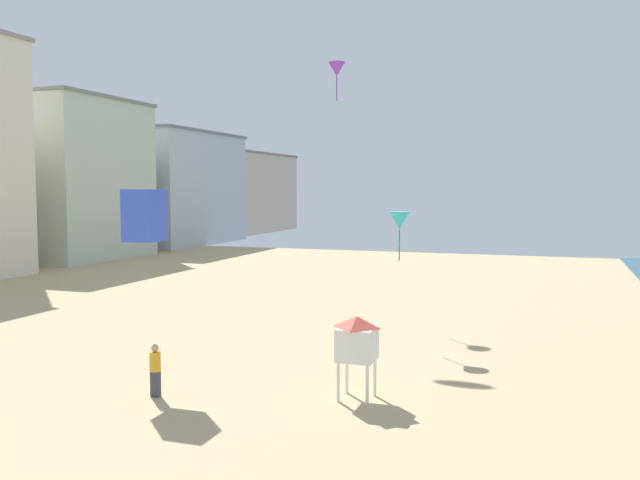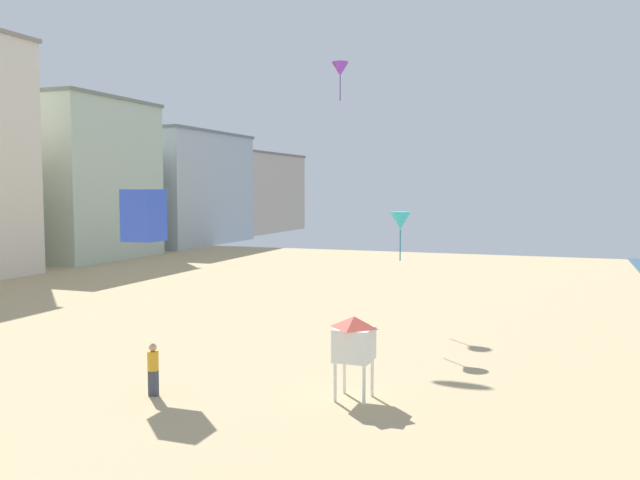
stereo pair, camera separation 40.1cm
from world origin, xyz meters
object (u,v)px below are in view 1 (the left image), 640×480
(lifeguard_stand, at_px, (357,339))
(kite_blue_box, at_px, (145,215))
(kite_cyan_delta, at_px, (400,221))
(kite_flyer, at_px, (155,367))
(kite_purple_delta, at_px, (337,69))

(lifeguard_stand, xyz_separation_m, kite_blue_box, (-7.41, -0.02, 3.66))
(lifeguard_stand, bearing_deg, kite_cyan_delta, 111.32)
(kite_flyer, bearing_deg, kite_blue_box, -18.72)
(kite_cyan_delta, bearing_deg, kite_flyer, -118.48)
(kite_flyer, height_order, kite_cyan_delta, kite_cyan_delta)
(kite_purple_delta, bearing_deg, lifeguard_stand, -70.20)
(lifeguard_stand, bearing_deg, kite_blue_box, -162.16)
(kite_flyer, height_order, lifeguard_stand, lifeguard_stand)
(kite_purple_delta, bearing_deg, kite_cyan_delta, -57.52)
(kite_blue_box, distance_m, kite_cyan_delta, 10.68)
(kite_blue_box, bearing_deg, kite_cyan_delta, 49.76)
(kite_flyer, xyz_separation_m, kite_cyan_delta, (5.40, 9.96, 4.14))
(lifeguard_stand, relative_size, kite_blue_box, 1.46)
(kite_purple_delta, bearing_deg, kite_flyer, -89.53)
(kite_purple_delta, xyz_separation_m, kite_cyan_delta, (5.56, -8.73, -7.96))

